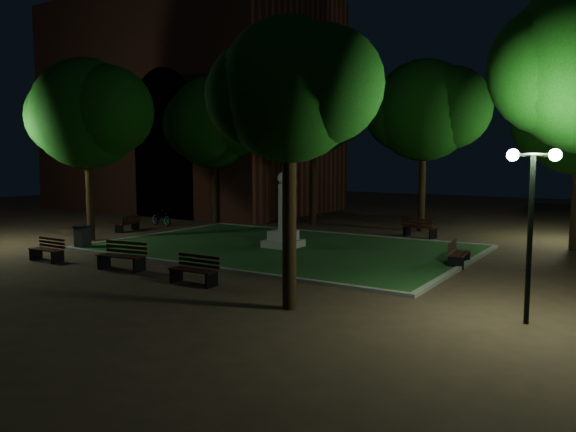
% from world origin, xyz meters
% --- Properties ---
extents(ground, '(80.00, 80.00, 0.00)m').
position_xyz_m(ground, '(0.00, 0.00, 0.00)').
color(ground, '#402D1F').
extents(lawn, '(15.00, 10.00, 0.08)m').
position_xyz_m(lawn, '(0.00, 2.00, 0.04)').
color(lawn, '#214A1E').
rests_on(lawn, ground).
extents(lawn_kerb, '(15.40, 10.40, 0.12)m').
position_xyz_m(lawn_kerb, '(0.00, 2.00, 0.06)').
color(lawn_kerb, slate).
rests_on(lawn_kerb, ground).
extents(monument, '(1.40, 1.40, 3.20)m').
position_xyz_m(monument, '(0.00, 2.00, 0.96)').
color(monument, '#A39D93').
rests_on(monument, lawn).
extents(building_main, '(20.00, 12.00, 15.00)m').
position_xyz_m(building_main, '(-15.86, 13.79, 7.38)').
color(building_main, '#53271C').
rests_on(building_main, ground).
extents(tree_west, '(6.20, 5.06, 8.41)m').
position_xyz_m(tree_west, '(-8.81, -0.83, 5.87)').
color(tree_west, black).
rests_on(tree_west, ground).
extents(tree_north_wl, '(5.10, 4.16, 8.56)m').
position_xyz_m(tree_north_wl, '(-3.52, 7.58, 6.46)').
color(tree_north_wl, black).
rests_on(tree_north_wl, ground).
extents(tree_north_er, '(6.43, 5.25, 8.92)m').
position_xyz_m(tree_north_er, '(3.13, 10.74, 6.30)').
color(tree_north_er, black).
rests_on(tree_north_er, ground).
extents(tree_se, '(4.42, 3.61, 7.35)m').
position_xyz_m(tree_se, '(5.39, -5.92, 5.52)').
color(tree_se, black).
rests_on(tree_se, ground).
extents(tree_nw, '(6.61, 5.39, 8.61)m').
position_xyz_m(tree_nw, '(-8.49, 7.80, 5.91)').
color(tree_nw, black).
rests_on(tree_nw, ground).
extents(tree_far_north, '(6.33, 5.17, 9.17)m').
position_xyz_m(tree_far_north, '(-3.17, 10.23, 6.58)').
color(tree_far_north, black).
rests_on(tree_far_north, ground).
extents(lamppost_se, '(1.18, 0.28, 4.09)m').
position_xyz_m(lamppost_se, '(10.71, -4.02, 2.89)').
color(lamppost_se, black).
rests_on(lamppost_se, ground).
extents(lamppost_nw, '(1.18, 0.28, 4.48)m').
position_xyz_m(lamppost_nw, '(-11.85, 8.85, 3.13)').
color(lamppost_nw, black).
rests_on(lamppost_nw, ground).
extents(bench_near_left, '(1.83, 0.87, 0.97)m').
position_xyz_m(bench_near_left, '(-2.27, -4.76, 0.46)').
color(bench_near_left, black).
rests_on(bench_near_left, ground).
extents(bench_near_right, '(1.63, 0.60, 0.89)m').
position_xyz_m(bench_near_right, '(1.35, -5.09, 0.42)').
color(bench_near_right, black).
rests_on(bench_near_right, ground).
extents(bench_west_near, '(1.54, 0.54, 0.84)m').
position_xyz_m(bench_west_near, '(-6.03, -5.09, 0.40)').
color(bench_west_near, black).
rests_on(bench_west_near, ground).
extents(bench_left_side, '(0.75, 1.55, 0.82)m').
position_xyz_m(bench_left_side, '(-9.97, 2.34, 0.38)').
color(bench_left_side, black).
rests_on(bench_left_side, ground).
extents(bench_right_side, '(0.72, 1.65, 0.88)m').
position_xyz_m(bench_right_side, '(7.34, 2.23, 0.41)').
color(bench_right_side, black).
rests_on(bench_right_side, ground).
extents(bench_far_side, '(1.81, 1.02, 0.94)m').
position_xyz_m(bench_far_side, '(3.73, 8.42, 0.44)').
color(bench_far_side, black).
rests_on(bench_far_side, ground).
extents(trash_bin, '(0.60, 0.60, 0.96)m').
position_xyz_m(trash_bin, '(-7.32, -2.54, 0.49)').
color(trash_bin, black).
rests_on(trash_bin, ground).
extents(bicycle, '(1.89, 0.96, 0.95)m').
position_xyz_m(bicycle, '(-10.36, 5.15, 0.47)').
color(bicycle, black).
rests_on(bicycle, ground).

